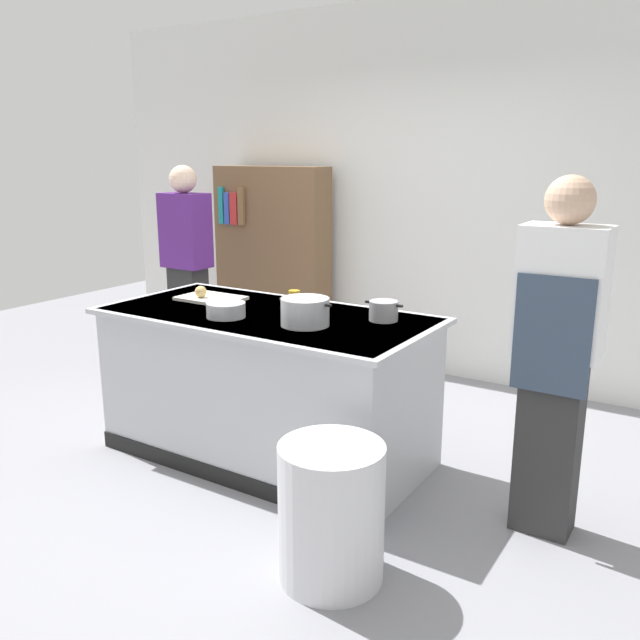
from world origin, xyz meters
name	(u,v)px	position (x,y,z in m)	size (l,w,h in m)	color
ground_plane	(269,454)	(0.00, 0.00, 0.00)	(10.00, 10.00, 0.00)	gray
back_wall	(418,192)	(0.00, 2.10, 1.50)	(6.40, 0.12, 3.00)	white
counter_island	(267,383)	(0.00, 0.00, 0.47)	(1.98, 0.98, 0.90)	#B7BABF
cutting_board	(211,298)	(-0.52, 0.11, 0.91)	(0.40, 0.28, 0.02)	silver
onion	(201,292)	(-0.56, 0.06, 0.96)	(0.07, 0.07, 0.07)	tan
stock_pot	(305,312)	(0.35, -0.11, 0.98)	(0.33, 0.26, 0.15)	#B7BABF
sauce_pan	(384,311)	(0.66, 0.21, 0.96)	(0.23, 0.16, 0.11)	#99999E
mixing_bowl	(226,310)	(-0.13, -0.20, 0.94)	(0.22, 0.22, 0.08)	#B7BABF
juice_cup	(294,298)	(0.04, 0.24, 0.95)	(0.07, 0.07, 0.10)	yellow
trash_bin	(331,512)	(0.96, -0.83, 0.31)	(0.46, 0.46, 0.62)	silver
person_chef	(556,352)	(1.64, 0.06, 0.91)	(0.38, 0.25, 1.72)	#303030
person_guest	(187,266)	(-1.53, 0.96, 0.91)	(0.38, 0.24, 1.72)	#292929
bookshelf	(272,262)	(-1.28, 1.80, 0.85)	(1.10, 0.31, 1.70)	brown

